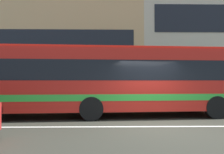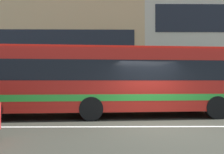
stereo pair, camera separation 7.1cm
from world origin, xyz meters
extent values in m
plane|color=#2F2E26|center=(0.00, 0.00, 0.00)|extent=(160.00, 160.00, 0.00)
cube|color=silver|center=(0.00, 0.00, 0.00)|extent=(60.00, 0.16, 0.01)
cube|color=#27561E|center=(1.18, 6.25, 0.43)|extent=(13.00, 1.10, 0.86)
cube|color=tan|center=(-10.12, 15.43, 4.54)|extent=(23.05, 8.50, 9.07)
cube|color=black|center=(-10.12, 11.16, 5.26)|extent=(21.21, 0.04, 1.81)
cube|color=red|center=(-1.83, 2.45, 1.71)|extent=(11.64, 3.34, 2.72)
cube|color=black|center=(-1.83, 2.45, 2.12)|extent=(10.95, 3.32, 0.87)
cube|color=green|center=(-1.83, 2.45, 0.96)|extent=(11.41, 3.35, 0.28)
cube|color=red|center=(-1.83, 2.45, 3.13)|extent=(11.15, 2.90, 0.12)
cube|color=black|center=(3.91, 2.85, 2.12)|extent=(0.18, 2.15, 0.96)
cylinder|color=black|center=(2.82, 3.96, 0.50)|extent=(1.02, 0.35, 1.00)
cylinder|color=black|center=(2.98, 1.60, 0.50)|extent=(1.02, 0.35, 1.00)
cylinder|color=black|center=(-2.62, 3.58, 0.50)|extent=(1.02, 0.35, 1.00)
cylinder|color=black|center=(-2.46, 1.22, 0.50)|extent=(1.02, 0.35, 1.00)
cylinder|color=black|center=(-6.64, 3.31, 0.50)|extent=(1.02, 0.35, 1.00)
camera|label=1|loc=(-1.77, -7.90, 1.66)|focal=34.99mm
camera|label=2|loc=(-1.69, -7.90, 1.66)|focal=34.99mm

